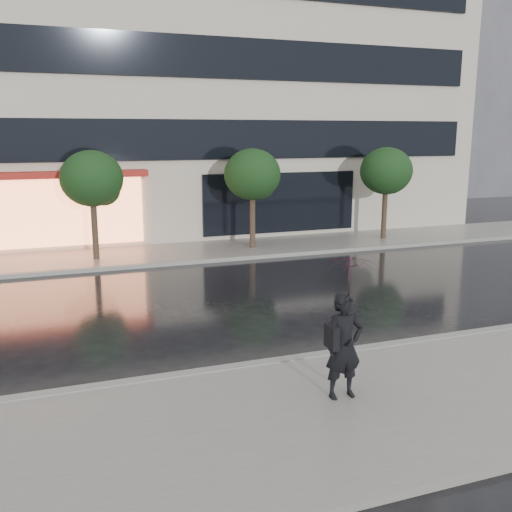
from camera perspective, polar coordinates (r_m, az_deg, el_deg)
name	(u,v)px	position (r m, az deg, el deg)	size (l,w,h in m)	color
ground	(277,346)	(12.63, 2.09, -9.01)	(120.00, 120.00, 0.00)	black
sidewalk_near	(350,410)	(9.93, 9.38, -14.97)	(60.00, 4.50, 0.12)	slate
sidewalk_far	(177,253)	(22.08, -7.93, 0.31)	(60.00, 3.50, 0.12)	slate
curb_near	(295,360)	(11.75, 3.95, -10.34)	(60.00, 0.25, 0.14)	gray
curb_far	(187,262)	(20.41, -6.89, -0.61)	(60.00, 0.25, 0.14)	gray
office_building	(137,37)	(29.55, -11.85, 20.60)	(30.00, 12.76, 18.00)	#B6AE9A
bg_building_right	(449,89)	(49.52, 18.75, 15.57)	(12.00, 12.00, 16.00)	#4C4C54
tree_mid_west	(94,181)	(21.05, -15.93, 7.26)	(2.20, 2.20, 3.99)	#33261C
tree_mid_east	(254,176)	(22.30, -0.24, 7.98)	(2.20, 2.20, 3.99)	#33261C
tree_far_east	(387,173)	(24.96, 12.97, 8.13)	(2.20, 2.20, 3.99)	#33261C
pedestrian_with_umbrella	(347,310)	(9.68, 9.07, -5.36)	(0.90, 0.92, 2.48)	black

